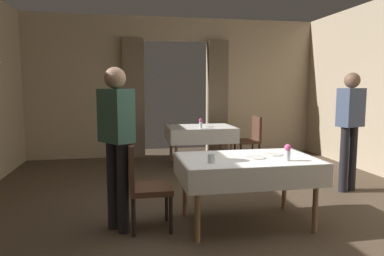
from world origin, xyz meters
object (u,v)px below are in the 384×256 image
at_px(dining_table_mid, 247,165).
at_px(dining_table_far, 200,131).
at_px(plate_mid_c, 255,157).
at_px(chair_mid_left, 143,182).
at_px(flower_vase_mid, 288,152).
at_px(plate_far_b, 209,127).
at_px(chair_far_right, 251,137).
at_px(glass_mid_d, 211,158).
at_px(plate_mid_b, 272,154).
at_px(person_waiter_by_doorway, 350,121).
at_px(person_diner_standing_aside, 116,135).
at_px(flower_vase_far, 201,123).

xyz_separation_m(dining_table_mid, dining_table_far, (0.14, 3.07, -0.01)).
bearing_deg(plate_mid_c, chair_mid_left, 175.28).
distance_m(flower_vase_mid, plate_far_b, 3.20).
relative_size(chair_far_right, glass_mid_d, 10.63).
bearing_deg(glass_mid_d, chair_mid_left, 159.74).
bearing_deg(plate_mid_b, dining_table_far, 93.81).
distance_m(dining_table_far, chair_mid_left, 3.26).
relative_size(glass_mid_d, person_waiter_by_doorway, 0.05).
relative_size(flower_vase_mid, plate_mid_b, 0.80).
bearing_deg(glass_mid_d, person_diner_standing_aside, 164.42).
height_order(dining_table_far, person_waiter_by_doorway, person_waiter_by_doorway).
distance_m(flower_vase_far, person_waiter_by_doorway, 2.59).
relative_size(dining_table_far, person_waiter_by_doorway, 0.75).
height_order(glass_mid_d, plate_far_b, glass_mid_d).
height_order(dining_table_mid, glass_mid_d, glass_mid_d).
bearing_deg(dining_table_mid, flower_vase_mid, -34.77).
relative_size(flower_vase_mid, glass_mid_d, 2.02).
xyz_separation_m(flower_vase_mid, flower_vase_far, (-0.28, 3.01, 0.00)).
distance_m(chair_far_right, flower_vase_mid, 3.39).
height_order(glass_mid_d, person_waiter_by_doorway, person_waiter_by_doorway).
bearing_deg(plate_far_b, plate_mid_b, -88.92).
relative_size(dining_table_far, chair_far_right, 1.39).
relative_size(chair_mid_left, chair_far_right, 1.00).
xyz_separation_m(dining_table_mid, person_diner_standing_aside, (-1.39, 0.08, 0.36)).
relative_size(flower_vase_mid, flower_vase_far, 0.95).
distance_m(dining_table_mid, glass_mid_d, 0.50).
bearing_deg(chair_far_right, dining_table_mid, -111.09).
xyz_separation_m(plate_mid_c, flower_vase_far, (0.00, 2.79, 0.09)).
bearing_deg(person_waiter_by_doorway, plate_far_b, 128.08).
bearing_deg(dining_table_mid, glass_mid_d, -157.26).
xyz_separation_m(dining_table_far, plate_mid_b, (0.20, -2.98, 0.10)).
distance_m(plate_mid_b, plate_far_b, 2.86).
distance_m(flower_vase_far, plate_far_b, 0.29).
bearing_deg(flower_vase_far, person_diner_standing_aside, -118.78).
relative_size(dining_table_mid, flower_vase_mid, 8.44).
xyz_separation_m(dining_table_far, glass_mid_d, (-0.58, -3.26, 0.14)).
distance_m(chair_mid_left, flower_vase_far, 2.97).
bearing_deg(dining_table_mid, flower_vase_far, 88.35).
distance_m(glass_mid_d, plate_far_b, 3.22).
bearing_deg(person_waiter_by_doorway, dining_table_mid, -154.10).
relative_size(dining_table_mid, chair_far_right, 1.61).
bearing_deg(plate_far_b, chair_far_right, 5.41).
height_order(dining_table_mid, chair_far_right, chair_far_right).
xyz_separation_m(chair_mid_left, flower_vase_mid, (1.49, -0.31, 0.33)).
xyz_separation_m(chair_far_right, plate_mid_b, (-0.83, -2.94, 0.24)).
height_order(plate_far_b, person_diner_standing_aside, person_diner_standing_aside).
xyz_separation_m(chair_mid_left, plate_mid_c, (1.21, -0.10, 0.24)).
distance_m(chair_mid_left, plate_far_b, 3.22).
bearing_deg(flower_vase_far, dining_table_mid, -91.65).
bearing_deg(person_waiter_by_doorway, glass_mid_d, -154.70).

